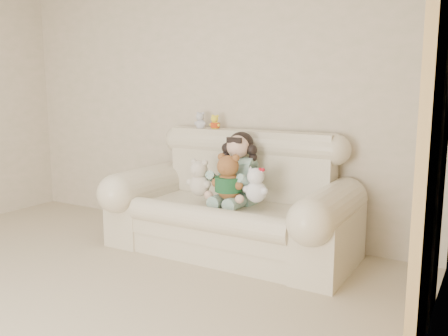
% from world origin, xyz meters
% --- Properties ---
extents(wall_back, '(4.50, 0.00, 4.50)m').
position_xyz_m(wall_back, '(0.00, 2.50, 1.30)').
color(wall_back, beige).
rests_on(wall_back, ground).
extents(wall_right, '(0.00, 5.00, 5.00)m').
position_xyz_m(wall_right, '(2.25, 0.00, 1.30)').
color(wall_right, beige).
rests_on(wall_right, ground).
extents(sofa, '(2.10, 0.95, 1.03)m').
position_xyz_m(sofa, '(0.58, 2.00, 0.52)').
color(sofa, beige).
rests_on(sofa, floor).
extents(door_panel, '(0.06, 0.90, 2.10)m').
position_xyz_m(door_panel, '(2.22, 1.40, 1.05)').
color(door_panel, tan).
rests_on(door_panel, floor).
extents(seated_child, '(0.39, 0.47, 0.63)m').
position_xyz_m(seated_child, '(0.62, 2.08, 0.73)').
color(seated_child, '#2C7B63').
rests_on(seated_child, sofa).
extents(brown_teddy, '(0.31, 0.26, 0.44)m').
position_xyz_m(brown_teddy, '(0.64, 1.87, 0.72)').
color(brown_teddy, brown).
rests_on(brown_teddy, sofa).
extents(white_cat, '(0.26, 0.23, 0.34)m').
position_xyz_m(white_cat, '(0.88, 1.89, 0.67)').
color(white_cat, silver).
rests_on(white_cat, sofa).
extents(cream_teddy, '(0.24, 0.19, 0.37)m').
position_xyz_m(cream_teddy, '(0.37, 1.86, 0.68)').
color(cream_teddy, beige).
rests_on(cream_teddy, sofa).
extents(yellow_mini_bear, '(0.13, 0.11, 0.17)m').
position_xyz_m(yellow_mini_bear, '(0.23, 2.34, 1.10)').
color(yellow_mini_bear, yellow).
rests_on(yellow_mini_bear, sofa).
extents(grey_mini_plush, '(0.14, 0.11, 0.20)m').
position_xyz_m(grey_mini_plush, '(0.07, 2.34, 1.11)').
color(grey_mini_plush, silver).
rests_on(grey_mini_plush, sofa).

